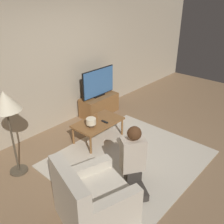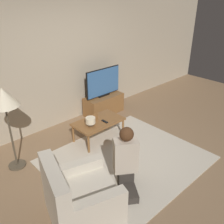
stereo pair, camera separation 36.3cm
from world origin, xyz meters
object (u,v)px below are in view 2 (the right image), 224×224
(tv, at_px, (103,82))
(armchair, at_px, (80,200))
(table_lamp, at_px, (91,121))
(floor_lamp, at_px, (4,101))
(coffee_table, at_px, (98,123))
(person_kneeling, at_px, (126,158))

(tv, distance_m, armchair, 3.05)
(table_lamp, bearing_deg, floor_lamp, 165.22)
(coffee_table, xyz_separation_m, floor_lamp, (-1.53, 0.29, 0.82))
(floor_lamp, height_order, armchair, floor_lamp)
(armchair, bearing_deg, table_lamp, -26.72)
(person_kneeling, bearing_deg, table_lamp, -70.83)
(coffee_table, relative_size, table_lamp, 5.23)
(person_kneeling, bearing_deg, coffee_table, -79.62)
(tv, bearing_deg, table_lamp, -141.20)
(person_kneeling, xyz_separation_m, table_lamp, (0.31, 1.19, 0.01))
(coffee_table, xyz_separation_m, table_lamp, (-0.23, -0.05, 0.14))
(person_kneeling, bearing_deg, armchair, 35.89)
(armchair, relative_size, person_kneeling, 1.05)
(armchair, height_order, table_lamp, armchair)
(armchair, distance_m, table_lamp, 1.69)
(floor_lamp, xyz_separation_m, armchair, (0.16, -1.57, -0.89))
(floor_lamp, xyz_separation_m, person_kneeling, (0.99, -1.54, -0.69))
(tv, relative_size, coffee_table, 0.99)
(tv, height_order, floor_lamp, floor_lamp)
(person_kneeling, bearing_deg, floor_lamp, -23.36)
(coffee_table, bearing_deg, person_kneeling, -113.36)
(tv, relative_size, armchair, 0.91)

